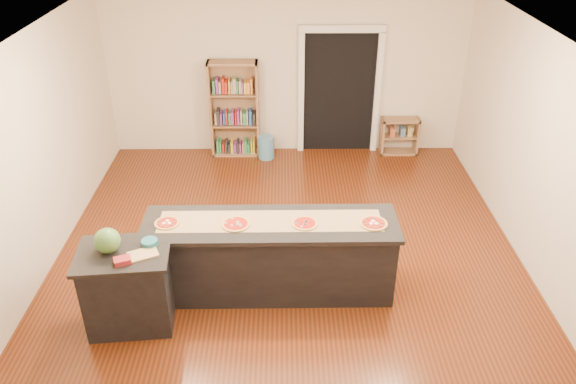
{
  "coord_description": "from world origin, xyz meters",
  "views": [
    {
      "loc": [
        -0.05,
        -5.64,
        4.38
      ],
      "look_at": [
        0.0,
        0.2,
        1.0
      ],
      "focal_mm": 35.0,
      "sensor_mm": 36.0,
      "label": 1
    }
  ],
  "objects_px": {
    "bookshelf": "(234,109)",
    "kitchen_island": "(271,257)",
    "low_shelf": "(399,136)",
    "waste_bin": "(266,147)",
    "watermelon": "(107,241)",
    "side_counter": "(129,288)"
  },
  "relations": [
    {
      "from": "bookshelf",
      "to": "low_shelf",
      "type": "xyz_separation_m",
      "value": [
        2.85,
        0.01,
        -0.51
      ]
    },
    {
      "from": "side_counter",
      "to": "watermelon",
      "type": "distance_m",
      "value": 0.62
    },
    {
      "from": "bookshelf",
      "to": "watermelon",
      "type": "relative_size",
      "value": 6.19
    },
    {
      "from": "kitchen_island",
      "to": "waste_bin",
      "type": "xyz_separation_m",
      "value": [
        -0.15,
        3.53,
        -0.28
      ]
    },
    {
      "from": "waste_bin",
      "to": "watermelon",
      "type": "height_order",
      "value": "watermelon"
    },
    {
      "from": "waste_bin",
      "to": "watermelon",
      "type": "bearing_deg",
      "value": -110.36
    },
    {
      "from": "low_shelf",
      "to": "waste_bin",
      "type": "height_order",
      "value": "low_shelf"
    },
    {
      "from": "watermelon",
      "to": "bookshelf",
      "type": "bearing_deg",
      "value": 76.98
    },
    {
      "from": "kitchen_island",
      "to": "watermelon",
      "type": "bearing_deg",
      "value": -162.63
    },
    {
      "from": "low_shelf",
      "to": "kitchen_island",
      "type": "bearing_deg",
      "value": -120.45
    },
    {
      "from": "bookshelf",
      "to": "kitchen_island",
      "type": "bearing_deg",
      "value": -79.59
    },
    {
      "from": "watermelon",
      "to": "kitchen_island",
      "type": "bearing_deg",
      "value": 17.64
    },
    {
      "from": "kitchen_island",
      "to": "low_shelf",
      "type": "relative_size",
      "value": 4.45
    },
    {
      "from": "bookshelf",
      "to": "watermelon",
      "type": "xyz_separation_m",
      "value": [
        -0.98,
        -4.22,
        0.25
      ]
    },
    {
      "from": "kitchen_island",
      "to": "low_shelf",
      "type": "height_order",
      "value": "kitchen_island"
    },
    {
      "from": "bookshelf",
      "to": "side_counter",
      "type": "bearing_deg",
      "value": -101.19
    },
    {
      "from": "kitchen_island",
      "to": "low_shelf",
      "type": "xyz_separation_m",
      "value": [
        2.18,
        3.7,
        -0.15
      ]
    },
    {
      "from": "kitchen_island",
      "to": "bookshelf",
      "type": "height_order",
      "value": "bookshelf"
    },
    {
      "from": "bookshelf",
      "to": "low_shelf",
      "type": "height_order",
      "value": "bookshelf"
    },
    {
      "from": "kitchen_island",
      "to": "waste_bin",
      "type": "distance_m",
      "value": 3.54
    },
    {
      "from": "kitchen_island",
      "to": "side_counter",
      "type": "height_order",
      "value": "kitchen_island"
    },
    {
      "from": "low_shelf",
      "to": "watermelon",
      "type": "bearing_deg",
      "value": -132.17
    }
  ]
}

